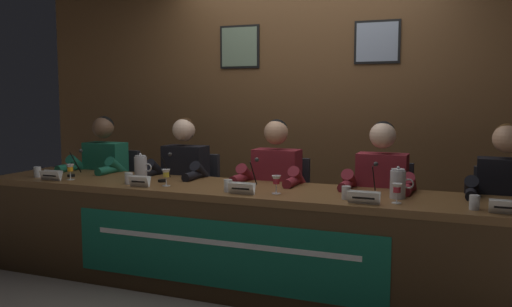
{
  "coord_description": "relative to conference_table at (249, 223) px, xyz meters",
  "views": [
    {
      "loc": [
        1.44,
        -3.57,
        1.41
      ],
      "look_at": [
        0.0,
        0.0,
        1.0
      ],
      "focal_mm": 38.21,
      "sensor_mm": 36.0,
      "label": 1
    }
  ],
  "objects": [
    {
      "name": "microphone_left",
      "position": [
        -0.77,
        0.14,
        0.3
      ],
      "size": [
        0.06,
        0.17,
        0.22
      ],
      "color": "black",
      "rests_on": "conference_table"
    },
    {
      "name": "juice_glass_right",
      "position": [
        1.01,
        -0.06,
        0.31
      ],
      "size": [
        0.06,
        0.06,
        0.12
      ],
      "color": "white",
      "rests_on": "conference_table"
    },
    {
      "name": "chair_center",
      "position": [
        0.0,
        0.67,
        -0.09
      ],
      "size": [
        0.44,
        0.45,
        0.9
      ],
      "color": "black",
      "rests_on": "ground_plane"
    },
    {
      "name": "juice_glass_left",
      "position": [
        -0.64,
        -0.04,
        0.31
      ],
      "size": [
        0.06,
        0.06,
        0.12
      ],
      "color": "white",
      "rests_on": "conference_table"
    },
    {
      "name": "microphone_right",
      "position": [
        0.83,
        0.15,
        0.3
      ],
      "size": [
        0.06,
        0.17,
        0.22
      ],
      "color": "black",
      "rests_on": "conference_table"
    },
    {
      "name": "nameplate_left",
      "position": [
        -0.8,
        -0.14,
        0.27
      ],
      "size": [
        0.16,
        0.06,
        0.08
      ],
      "color": "white",
      "rests_on": "conference_table"
    },
    {
      "name": "panelist_center",
      "position": [
        0.0,
        0.47,
        0.19
      ],
      "size": [
        0.51,
        0.48,
        1.22
      ],
      "color": "black",
      "rests_on": "ground_plane"
    },
    {
      "name": "conference_table",
      "position": [
        0.0,
        0.0,
        0.0
      ],
      "size": [
        4.41,
        0.75,
        0.75
      ],
      "color": "brown",
      "rests_on": "ground_plane"
    },
    {
      "name": "nameplate_center",
      "position": [
        0.0,
        -0.14,
        0.27
      ],
      "size": [
        0.18,
        0.06,
        0.08
      ],
      "color": "white",
      "rests_on": "conference_table"
    },
    {
      "name": "microphone_center",
      "position": [
        -0.01,
        0.08,
        0.3
      ],
      "size": [
        0.06,
        0.17,
        0.22
      ],
      "color": "black",
      "rests_on": "conference_table"
    },
    {
      "name": "chair_right",
      "position": [
        0.82,
        0.67,
        -0.09
      ],
      "size": [
        0.44,
        0.45,
        0.9
      ],
      "color": "black",
      "rests_on": "ground_plane"
    },
    {
      "name": "water_cup_far_left",
      "position": [
        -1.84,
        -0.06,
        0.26
      ],
      "size": [
        0.06,
        0.06,
        0.08
      ],
      "color": "silver",
      "rests_on": "conference_table"
    },
    {
      "name": "microphone_far_left",
      "position": [
        -1.6,
        0.1,
        0.3
      ],
      "size": [
        0.06,
        0.17,
        0.22
      ],
      "color": "black",
      "rests_on": "conference_table"
    },
    {
      "name": "panelist_far_left",
      "position": [
        -1.64,
        0.47,
        0.19
      ],
      "size": [
        0.51,
        0.48,
        1.22
      ],
      "color": "black",
      "rests_on": "ground_plane"
    },
    {
      "name": "chair_left",
      "position": [
        -0.82,
        0.67,
        -0.09
      ],
      "size": [
        0.44,
        0.45,
        0.9
      ],
      "color": "black",
      "rests_on": "ground_plane"
    },
    {
      "name": "nameplate_far_right",
      "position": [
        1.62,
        -0.15,
        0.27
      ],
      "size": [
        0.17,
        0.06,
        0.08
      ],
      "color": "white",
      "rests_on": "conference_table"
    },
    {
      "name": "juice_glass_far_left",
      "position": [
        -1.5,
        -0.07,
        0.31
      ],
      "size": [
        0.06,
        0.06,
        0.12
      ],
      "color": "white",
      "rests_on": "conference_table"
    },
    {
      "name": "water_pitcher_left_side",
      "position": [
        -0.99,
        0.14,
        0.32
      ],
      "size": [
        0.15,
        0.1,
        0.21
      ],
      "color": "silver",
      "rests_on": "conference_table"
    },
    {
      "name": "chair_far_right",
      "position": [
        1.65,
        0.67,
        -0.09
      ],
      "size": [
        0.44,
        0.45,
        0.9
      ],
      "color": "black",
      "rests_on": "ground_plane"
    },
    {
      "name": "ground_plane",
      "position": [
        0.0,
        0.12,
        -0.52
      ],
      "size": [
        12.0,
        12.0,
        0.0
      ],
      "primitive_type": "plane",
      "color": "#70665B"
    },
    {
      "name": "panelist_left",
      "position": [
        -0.82,
        0.47,
        0.19
      ],
      "size": [
        0.51,
        0.48,
        1.22
      ],
      "color": "black",
      "rests_on": "ground_plane"
    },
    {
      "name": "chair_far_left",
      "position": [
        -1.64,
        0.67,
        -0.09
      ],
      "size": [
        0.44,
        0.45,
        0.9
      ],
      "color": "black",
      "rests_on": "ground_plane"
    },
    {
      "name": "water_pitcher_right_side",
      "position": [
        1.0,
        0.11,
        0.32
      ],
      "size": [
        0.15,
        0.1,
        0.21
      ],
      "color": "silver",
      "rests_on": "conference_table"
    },
    {
      "name": "nameplate_right",
      "position": [
        0.83,
        -0.16,
        0.27
      ],
      "size": [
        0.19,
        0.06,
        0.08
      ],
      "color": "white",
      "rests_on": "conference_table"
    },
    {
      "name": "panelist_far_right",
      "position": [
        1.65,
        0.47,
        0.19
      ],
      "size": [
        0.51,
        0.48,
        1.22
      ],
      "color": "black",
      "rests_on": "ground_plane"
    },
    {
      "name": "water_cup_right",
      "position": [
        0.69,
        -0.05,
        0.26
      ],
      "size": [
        0.06,
        0.06,
        0.08
      ],
      "color": "silver",
      "rests_on": "conference_table"
    },
    {
      "name": "juice_glass_center",
      "position": [
        0.21,
        -0.03,
        0.31
      ],
      "size": [
        0.06,
        0.06,
        0.12
      ],
      "color": "white",
      "rests_on": "conference_table"
    },
    {
      "name": "nameplate_far_left",
      "position": [
        -1.61,
        -0.15,
        0.27
      ],
      "size": [
        0.18,
        0.06,
        0.08
      ],
      "color": "white",
      "rests_on": "conference_table"
    },
    {
      "name": "panelist_right",
      "position": [
        0.82,
        0.47,
        0.19
      ],
      "size": [
        0.51,
        0.48,
        1.22
      ],
      "color": "black",
      "rests_on": "ground_plane"
    },
    {
      "name": "water_cup_far_right",
      "position": [
        1.46,
        -0.08,
        0.26
      ],
      "size": [
        0.06,
        0.06,
        0.08
      ],
      "color": "silver",
      "rests_on": "conference_table"
    },
    {
      "name": "water_cup_center",
      "position": [
        -0.12,
        -0.09,
        0.26
      ],
      "size": [
        0.06,
        0.06,
        0.08
      ],
      "color": "silver",
      "rests_on": "conference_table"
    },
    {
      "name": "wall_back_panelled",
      "position": [
        0.0,
        1.35,
        0.78
      ],
      "size": [
        5.61,
        0.14,
        2.6
      ],
      "color": "brown",
      "rests_on": "ground_plane"
    },
    {
      "name": "water_cup_left",
      "position": [
        -0.95,
        -0.07,
        0.26
      ],
      "size": [
        0.06,
        0.06,
        0.08
      ],
      "color": "silver",
      "rests_on": "conference_table"
    }
  ]
}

